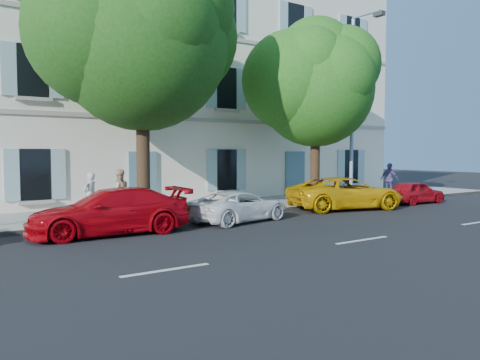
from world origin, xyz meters
TOP-DOWN VIEW (x-y plane):
  - ground at (0.00, 0.00)m, footprint 90.00×90.00m
  - sidewalk at (0.00, 4.45)m, footprint 36.00×4.50m
  - kerb at (0.00, 2.28)m, footprint 36.00×0.16m
  - building at (0.00, 10.20)m, footprint 28.00×7.00m
  - car_red_coupe at (-5.58, 0.87)m, footprint 4.89×2.23m
  - car_white_coupe at (-0.92, 0.90)m, footprint 4.24×2.61m
  - car_yellow_supercar at (4.90, 1.28)m, footprint 5.44×3.46m
  - car_red_hatchback at (9.33, 1.01)m, footprint 3.27×1.40m
  - tree_left at (-3.63, 3.03)m, footprint 6.14×6.14m
  - tree_right at (4.56, 2.87)m, footprint 5.22×5.22m
  - street_lamp at (6.67, 2.46)m, footprint 0.29×1.83m
  - pedestrian_a at (-5.28, 3.93)m, footprint 0.69×0.63m
  - pedestrian_b at (-4.38, 3.48)m, footprint 0.84×0.66m
  - pedestrian_c at (10.29, 3.27)m, footprint 0.56×1.07m

SIDE VIEW (x-z plane):
  - ground at x=0.00m, z-range 0.00..0.00m
  - sidewalk at x=0.00m, z-range 0.00..0.15m
  - kerb at x=0.00m, z-range 0.00..0.16m
  - car_white_coupe at x=-0.92m, z-range 0.00..1.10m
  - car_red_hatchback at x=9.33m, z-range 0.00..1.10m
  - car_red_coupe at x=-5.58m, z-range 0.00..1.39m
  - car_yellow_supercar at x=4.90m, z-range 0.00..1.40m
  - pedestrian_a at x=-5.28m, z-range 0.15..1.74m
  - pedestrian_b at x=-4.38m, z-range 0.15..1.85m
  - pedestrian_c at x=10.29m, z-range 0.15..1.89m
  - street_lamp at x=6.67m, z-range 0.72..9.33m
  - tree_right at x=4.56m, z-range 1.29..9.33m
  - building at x=0.00m, z-range 0.00..12.00m
  - tree_left at x=-3.63m, z-range 1.52..11.04m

